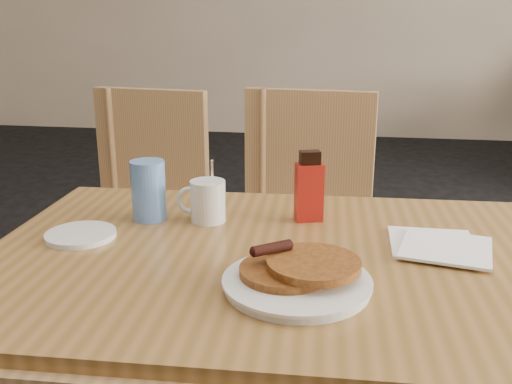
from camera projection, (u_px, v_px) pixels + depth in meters
main_table at (283, 273)px, 1.15m from camera, size 1.28×0.89×0.75m
chair_main_far at (305, 213)px, 1.89m from camera, size 0.49×0.49×0.98m
chair_wall_extra at (145, 200)px, 2.05m from camera, size 0.49×0.49×0.96m
pancake_plate at (298, 277)px, 0.99m from camera, size 0.26×0.26×0.07m
coffee_mug at (207, 200)px, 1.31m from camera, size 0.12×0.08×0.15m
syrup_bottle at (309, 189)px, 1.30m from camera, size 0.07×0.06×0.16m
napkin_stack at (439, 246)px, 1.16m from camera, size 0.21×0.22×0.01m
blue_tumbler at (149, 190)px, 1.32m from camera, size 0.09×0.09×0.14m
side_saucer at (81, 235)px, 1.22m from camera, size 0.19×0.19×0.01m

